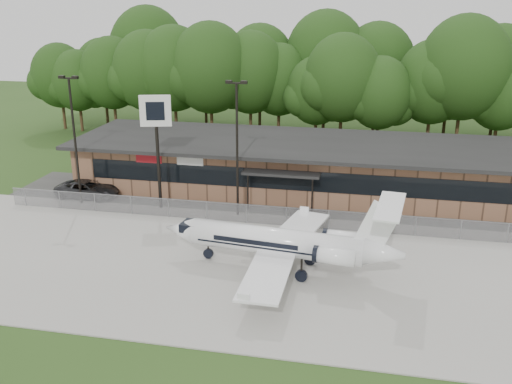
% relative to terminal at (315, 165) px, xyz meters
% --- Properties ---
extents(ground, '(160.00, 160.00, 0.00)m').
position_rel_terminal_xyz_m(ground, '(0.00, -23.94, -2.18)').
color(ground, '#2A481A').
rests_on(ground, ground).
extents(apron, '(64.00, 18.00, 0.08)m').
position_rel_terminal_xyz_m(apron, '(0.00, -15.94, -2.14)').
color(apron, '#9E9B93').
rests_on(apron, ground).
extents(parking_lot, '(50.00, 9.00, 0.06)m').
position_rel_terminal_xyz_m(parking_lot, '(0.00, -4.44, -2.15)').
color(parking_lot, '#383835').
rests_on(parking_lot, ground).
extents(terminal, '(41.00, 11.65, 4.30)m').
position_rel_terminal_xyz_m(terminal, '(0.00, 0.00, 0.00)').
color(terminal, '#895E44').
rests_on(terminal, ground).
extents(fence, '(46.00, 0.04, 1.52)m').
position_rel_terminal_xyz_m(fence, '(0.00, -8.94, -1.40)').
color(fence, gray).
rests_on(fence, ground).
extents(treeline, '(72.00, 12.00, 15.00)m').
position_rel_terminal_xyz_m(treeline, '(0.00, 18.06, 5.32)').
color(treeline, '#1F3912').
rests_on(treeline, ground).
extents(light_pole_left, '(1.55, 0.30, 10.23)m').
position_rel_terminal_xyz_m(light_pole_left, '(-18.00, -7.44, 3.80)').
color(light_pole_left, black).
rests_on(light_pole_left, ground).
extents(light_pole_mid, '(1.55, 0.30, 10.23)m').
position_rel_terminal_xyz_m(light_pole_mid, '(-5.00, -7.44, 3.80)').
color(light_pole_mid, black).
rests_on(light_pole_mid, ground).
extents(business_jet, '(15.06, 13.46, 5.06)m').
position_rel_terminal_xyz_m(business_jet, '(-0.06, -15.95, -0.37)').
color(business_jet, white).
rests_on(business_jet, ground).
extents(suv, '(5.31, 2.56, 1.46)m').
position_rel_terminal_xyz_m(suv, '(-18.17, -5.96, -1.45)').
color(suv, '#2E2E30').
rests_on(suv, ground).
extents(pole_sign, '(2.33, 0.86, 8.95)m').
position_rel_terminal_xyz_m(pole_sign, '(-11.32, -7.14, 4.67)').
color(pole_sign, black).
rests_on(pole_sign, ground).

